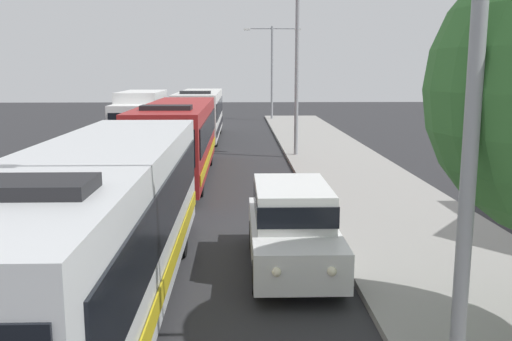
{
  "coord_description": "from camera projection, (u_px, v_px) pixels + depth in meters",
  "views": [
    {
      "loc": [
        1.24,
        1.83,
        4.42
      ],
      "look_at": [
        1.69,
        17.36,
        1.64
      ],
      "focal_mm": 39.66,
      "sensor_mm": 36.0,
      "label": 1
    }
  ],
  "objects": [
    {
      "name": "streetlamp_near",
      "position": [
        479.0,
        16.0,
        6.72
      ],
      "size": [
        6.15,
        0.28,
        7.93
      ],
      "color": "gray",
      "rests_on": "sidewalk"
    },
    {
      "name": "bus_middle",
      "position": [
        200.0,
        113.0,
        36.15
      ],
      "size": [
        2.58,
        11.45,
        3.21
      ],
      "color": "silver",
      "rests_on": "ground_plane"
    },
    {
      "name": "bus_second_in_line",
      "position": [
        178.0,
        137.0,
        23.11
      ],
      "size": [
        2.58,
        11.29,
        3.21
      ],
      "color": "maroon",
      "rests_on": "ground_plane"
    },
    {
      "name": "box_truck_oncoming",
      "position": [
        140.0,
        116.0,
        33.24
      ],
      "size": [
        2.35,
        7.35,
        3.15
      ],
      "color": "white",
      "rests_on": "ground_plane"
    },
    {
      "name": "bus_lead",
      "position": [
        98.0,
        225.0,
        10.06
      ],
      "size": [
        2.58,
        11.85,
        3.21
      ],
      "color": "silver",
      "rests_on": "ground_plane"
    },
    {
      "name": "streetlamp_far",
      "position": [
        272.0,
        63.0,
        49.26
      ],
      "size": [
        4.97,
        0.28,
        7.97
      ],
      "color": "gray",
      "rests_on": "sidewalk"
    },
    {
      "name": "streetlamp_mid",
      "position": [
        297.0,
        53.0,
        27.95
      ],
      "size": [
        5.31,
        0.28,
        8.4
      ],
      "color": "gray",
      "rests_on": "sidewalk"
    },
    {
      "name": "white_suv",
      "position": [
        292.0,
        223.0,
        12.65
      ],
      "size": [
        1.86,
        4.87,
        1.9
      ],
      "color": "white",
      "rests_on": "ground_plane"
    }
  ]
}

